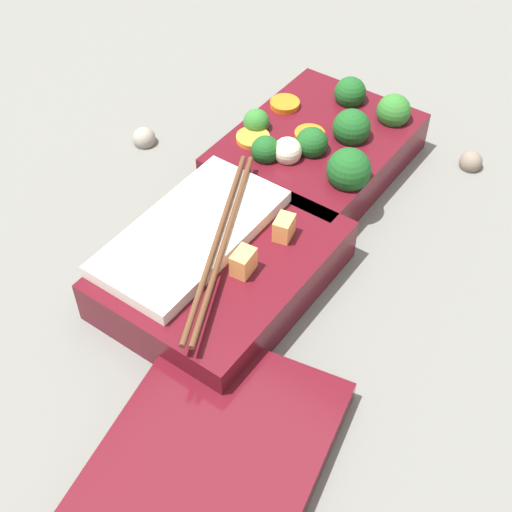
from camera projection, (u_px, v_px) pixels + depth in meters
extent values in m
plane|color=slate|center=(260.00, 216.00, 0.70)|extent=(3.00, 3.00, 0.00)
cube|color=#510F19|center=(316.00, 153.00, 0.73)|extent=(0.20, 0.15, 0.04)
sphere|color=#19511E|center=(312.00, 143.00, 0.69)|extent=(0.03, 0.03, 0.03)
sphere|color=#2D7028|center=(256.00, 122.00, 0.72)|extent=(0.03, 0.03, 0.03)
sphere|color=#19511E|center=(266.00, 150.00, 0.69)|extent=(0.03, 0.03, 0.03)
sphere|color=#19511E|center=(351.00, 128.00, 0.71)|extent=(0.04, 0.04, 0.04)
sphere|color=#19511E|center=(349.00, 170.00, 0.66)|extent=(0.04, 0.04, 0.04)
sphere|color=#19511E|center=(346.00, 91.00, 0.75)|extent=(0.03, 0.03, 0.03)
sphere|color=#2D7028|center=(394.00, 111.00, 0.73)|extent=(0.04, 0.04, 0.04)
cylinder|color=orange|center=(308.00, 134.00, 0.71)|extent=(0.04, 0.04, 0.01)
cylinder|color=orange|center=(285.00, 104.00, 0.75)|extent=(0.04, 0.04, 0.01)
cylinder|color=orange|center=(253.00, 138.00, 0.71)|extent=(0.04, 0.04, 0.01)
sphere|color=beige|center=(284.00, 150.00, 0.69)|extent=(0.03, 0.03, 0.03)
cube|color=#510F19|center=(222.00, 270.00, 0.62)|extent=(0.20, 0.15, 0.04)
cube|color=silver|center=(191.00, 232.00, 0.61)|extent=(0.18, 0.09, 0.01)
cube|color=#F4A356|center=(284.00, 228.00, 0.61)|extent=(0.02, 0.02, 0.02)
cube|color=#F4A356|center=(243.00, 262.00, 0.58)|extent=(0.02, 0.02, 0.02)
cylinder|color=#56331E|center=(217.00, 240.00, 0.59)|extent=(0.20, 0.10, 0.01)
cylinder|color=#56331E|center=(225.00, 241.00, 0.59)|extent=(0.20, 0.10, 0.01)
cube|color=#510F19|center=(211.00, 460.00, 0.51)|extent=(0.22, 0.18, 0.02)
sphere|color=#7A6B5B|center=(471.00, 162.00, 0.74)|extent=(0.02, 0.02, 0.02)
sphere|color=gray|center=(144.00, 138.00, 0.77)|extent=(0.02, 0.02, 0.02)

